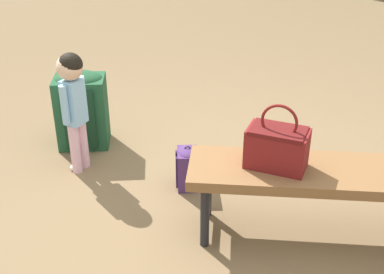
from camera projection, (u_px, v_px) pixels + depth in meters
ground_plane at (210, 205)px, 3.18m from camera, size 40.00×40.00×0.00m
park_bench at (336, 178)px, 2.73m from camera, size 1.64×0.62×0.45m
handbag at (277, 146)px, 2.67m from camera, size 0.34×0.23×0.37m
child_standing at (73, 95)px, 3.30m from camera, size 0.17×0.23×0.85m
backpack_large at (82, 107)px, 3.75m from camera, size 0.43×0.39×0.62m
backpack_small at (188, 166)px, 3.31m from camera, size 0.19×0.21×0.30m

